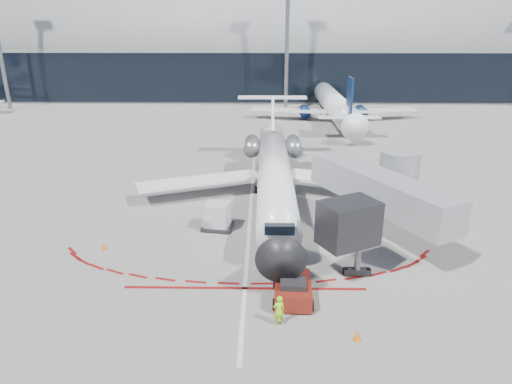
{
  "coord_description": "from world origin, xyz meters",
  "views": [
    {
      "loc": [
        1.01,
        -34.27,
        14.27
      ],
      "look_at": [
        0.48,
        -1.37,
        2.22
      ],
      "focal_mm": 32.0,
      "sensor_mm": 36.0,
      "label": 1
    }
  ],
  "objects_px": {
    "regional_jet": "(275,171)",
    "pushback_tug": "(293,289)",
    "ramp_worker": "(279,311)",
    "uld_container": "(217,217)"
  },
  "relations": [
    {
      "from": "regional_jet",
      "to": "pushback_tug",
      "type": "relative_size",
      "value": 5.82
    },
    {
      "from": "regional_jet",
      "to": "uld_container",
      "type": "height_order",
      "value": "regional_jet"
    },
    {
      "from": "uld_container",
      "to": "pushback_tug",
      "type": "bearing_deg",
      "value": -51.84
    },
    {
      "from": "regional_jet",
      "to": "ramp_worker",
      "type": "xyz_separation_m",
      "value": [
        -0.16,
        -17.92,
        -1.65
      ]
    },
    {
      "from": "pushback_tug",
      "to": "uld_container",
      "type": "distance_m",
      "value": 10.46
    },
    {
      "from": "regional_jet",
      "to": "uld_container",
      "type": "relative_size",
      "value": 12.36
    },
    {
      "from": "uld_container",
      "to": "regional_jet",
      "type": "bearing_deg",
      "value": 65.35
    },
    {
      "from": "regional_jet",
      "to": "uld_container",
      "type": "bearing_deg",
      "value": -124.12
    },
    {
      "from": "ramp_worker",
      "to": "uld_container",
      "type": "distance_m",
      "value": 12.25
    },
    {
      "from": "regional_jet",
      "to": "ramp_worker",
      "type": "relative_size",
      "value": 17.76
    }
  ]
}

